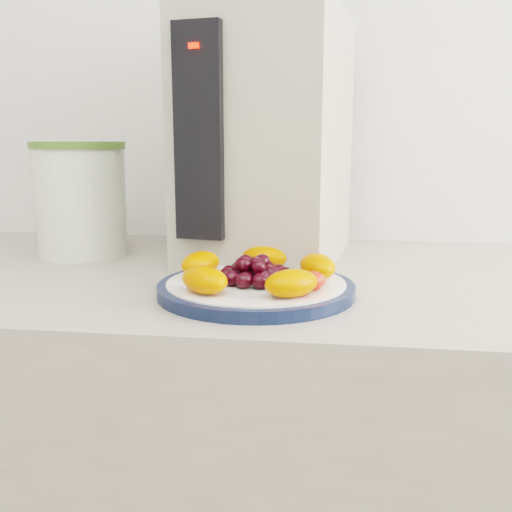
# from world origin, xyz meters

# --- Properties ---
(wall_back) EXTENTS (3.50, 0.02, 2.60)m
(wall_back) POSITION_xyz_m (0.00, 1.51, 1.30)
(wall_back) COLOR silver
(wall_back) RESTS_ON floor
(plate_rim) EXTENTS (0.25, 0.25, 0.01)m
(plate_rim) POSITION_xyz_m (0.11, 1.07, 0.91)
(plate_rim) COLOR #0F1A37
(plate_rim) RESTS_ON counter
(plate_face) EXTENTS (0.23, 0.23, 0.02)m
(plate_face) POSITION_xyz_m (0.11, 1.07, 0.91)
(plate_face) COLOR white
(plate_face) RESTS_ON counter
(canister) EXTENTS (0.15, 0.15, 0.18)m
(canister) POSITION_xyz_m (-0.22, 1.28, 0.99)
(canister) COLOR #476822
(canister) RESTS_ON counter
(canister_lid) EXTENTS (0.16, 0.16, 0.01)m
(canister_lid) POSITION_xyz_m (-0.22, 1.28, 1.08)
(canister_lid) COLOR #4B6F2A
(canister_lid) RESTS_ON canister
(appliance_body) EXTENTS (0.27, 0.34, 0.39)m
(appliance_body) POSITION_xyz_m (0.10, 1.31, 1.10)
(appliance_body) COLOR #ABA593
(appliance_body) RESTS_ON counter
(appliance_panel) EXTENTS (0.07, 0.03, 0.29)m
(appliance_panel) POSITION_xyz_m (0.02, 1.15, 1.10)
(appliance_panel) COLOR black
(appliance_panel) RESTS_ON appliance_body
(appliance_led) EXTENTS (0.01, 0.01, 0.01)m
(appliance_led) POSITION_xyz_m (0.02, 1.14, 1.21)
(appliance_led) COLOR #FF0C05
(appliance_led) RESTS_ON appliance_panel
(fruit_plate) EXTENTS (0.22, 0.21, 0.03)m
(fruit_plate) POSITION_xyz_m (0.11, 1.07, 0.93)
(fruit_plate) COLOR #E65400
(fruit_plate) RESTS_ON plate_face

